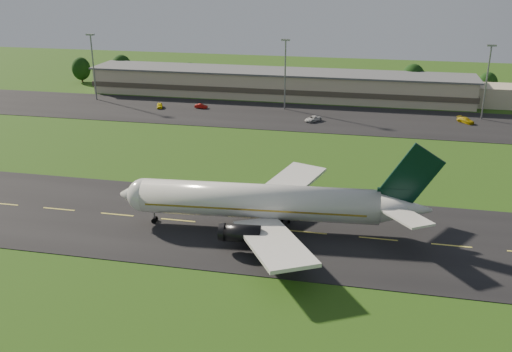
% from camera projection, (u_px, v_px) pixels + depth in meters
% --- Properties ---
extents(ground, '(360.00, 360.00, 0.00)m').
position_uv_depth(ground, '(178.00, 221.00, 95.70)').
color(ground, '#244511').
rests_on(ground, ground).
extents(taxiway, '(220.00, 30.00, 0.10)m').
position_uv_depth(taxiway, '(178.00, 220.00, 95.68)').
color(taxiway, black).
rests_on(taxiway, ground).
extents(apron, '(260.00, 30.00, 0.10)m').
position_uv_depth(apron, '(263.00, 115.00, 161.58)').
color(apron, black).
rests_on(apron, ground).
extents(airliner, '(51.29, 42.06, 15.57)m').
position_uv_depth(airliner, '(264.00, 202.00, 91.25)').
color(airliner, white).
rests_on(airliner, ground).
extents(terminal, '(145.00, 16.00, 8.40)m').
position_uv_depth(terminal, '(297.00, 85.00, 181.09)').
color(terminal, tan).
rests_on(terminal, ground).
extents(light_mast_west, '(2.40, 1.20, 20.35)m').
position_uv_depth(light_mast_west, '(93.00, 59.00, 175.13)').
color(light_mast_west, gray).
rests_on(light_mast_west, ground).
extents(light_mast_centre, '(2.40, 1.20, 20.35)m').
position_uv_depth(light_mast_centre, '(285.00, 66.00, 163.46)').
color(light_mast_centre, gray).
rests_on(light_mast_centre, ground).
extents(light_mast_east, '(2.40, 1.20, 20.35)m').
position_uv_depth(light_mast_east, '(488.00, 73.00, 152.76)').
color(light_mast_east, gray).
rests_on(light_mast_east, ground).
extents(tree_line, '(193.77, 9.23, 10.42)m').
position_uv_depth(tree_line, '(354.00, 78.00, 186.28)').
color(tree_line, black).
rests_on(tree_line, ground).
extents(service_vehicle_a, '(3.02, 4.43, 1.40)m').
position_uv_depth(service_vehicle_a, '(160.00, 105.00, 168.99)').
color(service_vehicle_a, yellow).
rests_on(service_vehicle_a, apron).
extents(service_vehicle_b, '(3.89, 1.53, 1.26)m').
position_uv_depth(service_vehicle_b, '(201.00, 106.00, 168.50)').
color(service_vehicle_b, '#A10F0A').
rests_on(service_vehicle_b, apron).
extents(service_vehicle_c, '(4.85, 5.42, 1.40)m').
position_uv_depth(service_vehicle_c, '(313.00, 119.00, 154.72)').
color(service_vehicle_c, silver).
rests_on(service_vehicle_c, apron).
extents(service_vehicle_d, '(4.91, 5.12, 1.47)m').
position_uv_depth(service_vehicle_d, '(466.00, 120.00, 153.08)').
color(service_vehicle_d, '#C3A50B').
rests_on(service_vehicle_d, apron).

